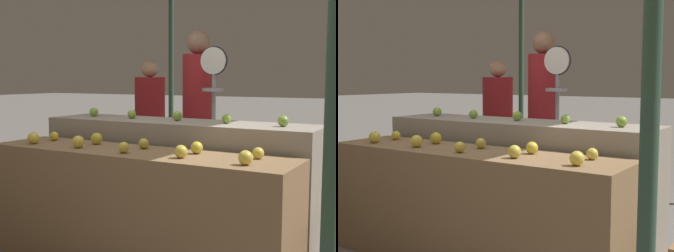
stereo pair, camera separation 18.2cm
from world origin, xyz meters
The scene contains 20 objects.
display_counter_front centered at (0.00, 0.00, 0.42)m, with size 2.26×0.55×0.83m, color olive.
display_counter_back centered at (0.00, 0.60, 0.50)m, with size 2.26×0.55×0.99m, color gray.
apple_front_0 centered at (-0.85, -0.11, 0.88)m, with size 0.09×0.09×0.09m, color yellow.
apple_front_1 centered at (-0.42, -0.10, 0.88)m, with size 0.09×0.09×0.09m, color yellow.
apple_front_2 centered at (0.00, -0.12, 0.87)m, with size 0.08×0.08×0.08m, color yellow.
apple_front_3 centered at (0.43, -0.10, 0.88)m, with size 0.08×0.08×0.08m, color gold.
apple_front_4 centered at (0.86, -0.12, 0.88)m, with size 0.09×0.09×0.09m, color yellow.
apple_front_5 centered at (-0.85, 0.11, 0.87)m, with size 0.07×0.07×0.07m, color gold.
apple_front_6 centered at (-0.42, 0.11, 0.88)m, with size 0.09×0.09×0.09m, color gold.
apple_front_7 centered at (0.01, 0.11, 0.87)m, with size 0.07×0.07×0.07m, color gold.
apple_front_8 centered at (0.43, 0.10, 0.87)m, with size 0.08×0.08×0.08m, color gold.
apple_front_9 centered at (0.85, 0.12, 0.87)m, with size 0.07×0.07×0.07m, color yellow.
apple_back_0 centered at (-0.86, 0.61, 1.03)m, with size 0.08×0.08×0.08m, color #84AD3D.
apple_back_1 centered at (-0.44, 0.60, 1.03)m, with size 0.07×0.07×0.07m, color #84AD3D.
apple_back_2 centered at (0.00, 0.60, 1.03)m, with size 0.08×0.08×0.08m, color #84AD3D.
apple_back_3 centered at (0.43, 0.60, 1.03)m, with size 0.07×0.07×0.07m, color #84AD3D.
apple_back_4 centered at (0.86, 0.60, 1.03)m, with size 0.08×0.08×0.08m, color #7AA338.
produce_scale centered at (-0.01, 1.30, 1.18)m, with size 0.27×0.20×1.63m.
person_vendor_at_scale centered at (-0.36, 1.66, 1.07)m, with size 0.33×0.33×1.81m.
person_customer_left centered at (-1.21, 2.06, 0.89)m, with size 0.38×0.38×1.55m.
Camera 1 is at (1.83, -2.62, 1.33)m, focal length 50.00 mm.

